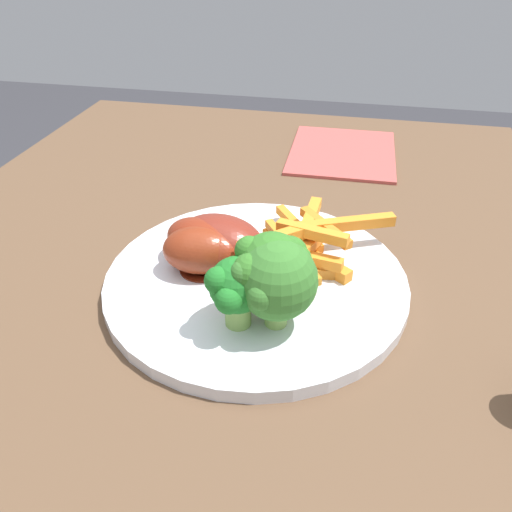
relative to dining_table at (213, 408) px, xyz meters
The scene contains 10 objects.
dining_table is the anchor object (origin of this frame).
dinner_plate 0.15m from the dining_table, 44.73° to the right, with size 0.26×0.26×0.01m, color silver.
broccoli_floret_front 0.18m from the dining_table, 130.56° to the right, with size 0.05×0.04×0.06m.
broccoli_floret_middle 0.20m from the dining_table, 109.95° to the right, with size 0.06×0.06×0.07m.
broccoli_floret_back 0.20m from the dining_table, 100.11° to the right, with size 0.07×0.06×0.07m.
carrot_fries_pile 0.19m from the dining_table, 47.79° to the right, with size 0.14×0.13×0.04m.
chicken_drumstick_near 0.17m from the dining_table, ahead, with size 0.06×0.13×0.04m.
chicken_drumstick_far 0.17m from the dining_table, ahead, with size 0.07×0.13×0.04m.
chicken_drumstick_extra 0.17m from the dining_table, 10.38° to the left, with size 0.08×0.12×0.04m.
napkin 0.39m from the dining_table, 14.75° to the right, with size 0.17×0.14×0.00m, color #B74C47.
Camera 1 is at (-0.31, -0.11, 1.03)m, focal length 35.73 mm.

